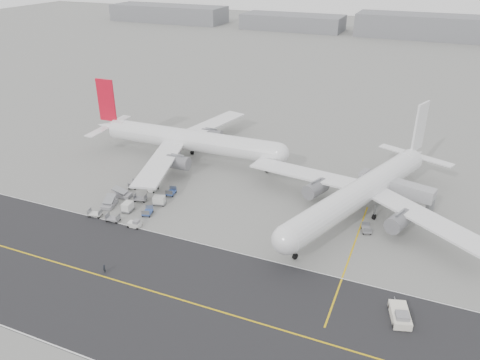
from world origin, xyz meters
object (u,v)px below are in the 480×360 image
at_px(pushback_tug, 400,315).
at_px(jet_bridge, 398,188).
at_px(airliner_a, 187,139).
at_px(airliner_b, 362,191).
at_px(ground_crew_a, 104,269).

height_order(pushback_tug, jet_bridge, jet_bridge).
bearing_deg(airliner_a, airliner_b, -104.75).
distance_m(airliner_a, airliner_b, 49.93).
xyz_separation_m(pushback_tug, ground_crew_a, (-49.59, -8.31, -0.01)).
xyz_separation_m(airliner_a, jet_bridge, (55.26, -5.18, -1.11)).
distance_m(airliner_b, jet_bridge, 9.36).
height_order(airliner_a, ground_crew_a, airliner_a).
xyz_separation_m(airliner_b, jet_bridge, (6.70, 6.45, -1.06)).
height_order(airliner_b, jet_bridge, airliner_b).
height_order(jet_bridge, ground_crew_a, jet_bridge).
distance_m(airliner_a, pushback_tug, 73.18).
relative_size(airliner_a, airliner_b, 1.06).
relative_size(pushback_tug, ground_crew_a, 4.36).
bearing_deg(airliner_a, ground_crew_a, -169.44).
bearing_deg(airliner_a, pushback_tug, -125.97).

